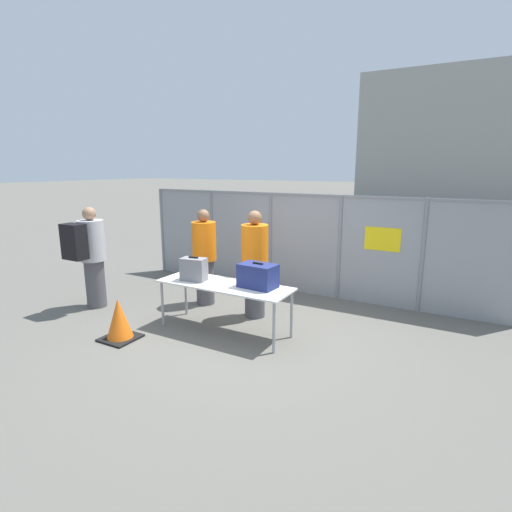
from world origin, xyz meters
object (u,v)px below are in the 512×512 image
object	(u,v)px
inspection_table	(224,288)
security_worker_far	(204,256)
security_worker_near	(255,263)
utility_trailer	(417,257)
suitcase_navy	(258,276)
traffic_cone	(119,320)
traveler_hooded	(90,254)
suitcase_grey	(194,269)

from	to	relation	value
inspection_table	security_worker_far	xyz separation A→B (m)	(-0.99, 0.87, 0.19)
security_worker_near	utility_trailer	bearing A→B (deg)	-125.06
suitcase_navy	traffic_cone	distance (m)	2.05
inspection_table	utility_trailer	bearing A→B (deg)	66.50
traveler_hooded	inspection_table	bearing A→B (deg)	-7.43
security_worker_far	traffic_cone	world-z (taller)	security_worker_far
security_worker_far	traffic_cone	size ratio (longest dim) A/B	2.81
suitcase_navy	traveler_hooded	size ratio (longest dim) A/B	0.31
suitcase_grey	suitcase_navy	world-z (taller)	suitcase_grey
traffic_cone	suitcase_grey	bearing A→B (deg)	53.87
suitcase_grey	suitcase_navy	distance (m)	1.01
suitcase_navy	utility_trailer	world-z (taller)	suitcase_navy
security_worker_far	traffic_cone	bearing A→B (deg)	83.18
inspection_table	suitcase_navy	bearing A→B (deg)	11.21
security_worker_near	traffic_cone	distance (m)	2.19
suitcase_navy	security_worker_near	xyz separation A→B (m)	(-0.42, 0.66, -0.01)
suitcase_grey	traveler_hooded	size ratio (longest dim) A/B	0.23
security_worker_near	utility_trailer	size ratio (longest dim) A/B	0.45
suitcase_grey	security_worker_near	xyz separation A→B (m)	(0.58, 0.82, -0.01)
traffic_cone	suitcase_navy	bearing A→B (deg)	32.48
inspection_table	security_worker_near	world-z (taller)	security_worker_near
suitcase_navy	security_worker_near	distance (m)	0.78
utility_trailer	traffic_cone	distance (m)	6.41
security_worker_near	traffic_cone	world-z (taller)	security_worker_near
inspection_table	traffic_cone	bearing A→B (deg)	-140.37
suitcase_navy	traveler_hooded	xyz separation A→B (m)	(-3.06, -0.34, 0.06)
suitcase_navy	security_worker_far	bearing A→B (deg)	152.57
suitcase_grey	security_worker_far	size ratio (longest dim) A/B	0.24
traffic_cone	security_worker_far	bearing A→B (deg)	85.12
security_worker_far	traveler_hooded	bearing A→B (deg)	33.42
security_worker_near	utility_trailer	world-z (taller)	security_worker_near
inspection_table	suitcase_grey	distance (m)	0.55
utility_trailer	traffic_cone	world-z (taller)	utility_trailer
security_worker_near	security_worker_far	xyz separation A→B (m)	(-1.07, 0.11, -0.02)
inspection_table	suitcase_navy	distance (m)	0.56
traveler_hooded	security_worker_far	world-z (taller)	traveler_hooded
suitcase_grey	security_worker_far	distance (m)	1.06
inspection_table	traffic_cone	distance (m)	1.54
traveler_hooded	suitcase_grey	bearing A→B (deg)	-7.79
security_worker_near	suitcase_navy	bearing A→B (deg)	113.95
traffic_cone	traveler_hooded	bearing A→B (deg)	153.26
utility_trailer	suitcase_grey	bearing A→B (deg)	-118.16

